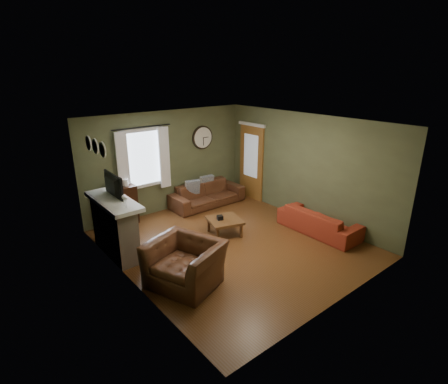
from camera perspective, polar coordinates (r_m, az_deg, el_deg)
floor at (r=7.63m, az=1.32°, el=-8.40°), size 4.60×5.20×0.00m
ceiling at (r=6.81m, az=1.49°, el=11.30°), size 4.60×5.20×0.00m
wall_left at (r=5.98m, az=-15.68°, el=-3.59°), size 0.00×5.20×2.60m
wall_right at (r=8.72m, az=13.03°, el=3.91°), size 0.00×5.20×2.60m
wall_back at (r=9.17m, az=-9.21°, el=4.93°), size 4.60×0.00×2.60m
wall_front at (r=5.54m, az=19.15°, el=-5.87°), size 4.60×0.00×2.60m
fireplace at (r=7.33m, az=-17.40°, el=-5.79°), size 0.40×1.40×1.10m
firebox at (r=7.50m, az=-15.86°, el=-7.16°), size 0.04×0.60×0.55m
mantel at (r=7.12m, az=-17.66°, el=-1.43°), size 0.58×1.60×0.08m
tv at (r=7.19m, az=-18.13°, el=0.54°), size 0.08×0.60×0.35m
tv_screen at (r=7.20m, az=-17.59°, el=1.09°), size 0.02×0.62×0.36m
medallion_left at (r=6.43m, az=-19.22°, el=6.55°), size 0.28×0.28×0.03m
medallion_mid at (r=6.75m, az=-20.27°, el=7.01°), size 0.28×0.28×0.03m
medallion_right at (r=7.08m, az=-21.23°, el=7.43°), size 0.28×0.28×0.03m
window_pane at (r=8.79m, az=-13.16°, el=5.38°), size 1.00×0.02×1.30m
curtain_rod at (r=8.55m, az=-13.26°, el=10.26°), size 0.03×0.03×1.50m
curtain_left at (r=8.50m, az=-16.16°, el=4.28°), size 0.28×0.04×1.55m
curtain_right at (r=8.96m, az=-9.70°, el=5.55°), size 0.28×0.04×1.55m
wall_clock at (r=9.60m, az=-3.47°, el=8.86°), size 0.64×0.06×0.64m
door at (r=9.96m, az=4.48°, el=4.81°), size 0.05×0.90×2.10m
bookshelf at (r=8.66m, az=-16.63°, el=-2.29°), size 0.80×0.34×0.95m
book at (r=8.67m, az=-18.03°, el=1.00°), size 0.21×0.24×0.02m
sofa_brown at (r=9.61m, az=-2.76°, el=-0.38°), size 2.08×0.81×0.61m
pillow_left at (r=9.78m, az=-2.89°, el=1.51°), size 0.41×0.13×0.41m
pillow_right at (r=9.44m, az=-5.19°, el=0.77°), size 0.41×0.19×0.40m
sofa_red at (r=8.30m, az=15.22°, el=-4.59°), size 0.74×1.90×0.56m
armchair at (r=6.21m, az=-6.39°, el=-11.48°), size 1.41×1.49×0.78m
coffee_table at (r=7.94m, az=0.09°, el=-5.70°), size 0.88×0.88×0.38m
tissue_box at (r=7.83m, az=-0.67°, el=-4.37°), size 0.16×0.16×0.09m
wine_glass_a at (r=6.58m, az=-15.75°, el=-1.62°), size 0.07×0.07×0.21m
wine_glass_b at (r=6.65m, az=-16.04°, el=-1.40°), size 0.07×0.07×0.21m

